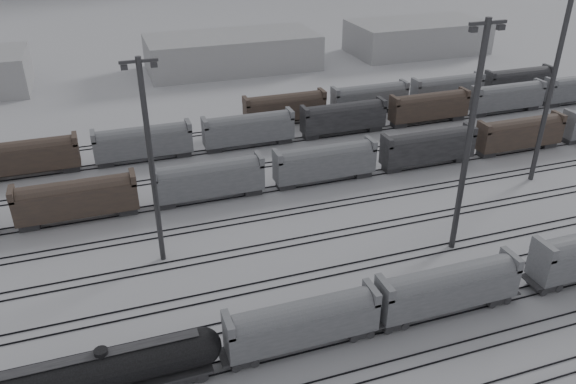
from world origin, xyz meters
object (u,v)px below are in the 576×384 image
object	(u,v)px
hopper_car_a	(303,321)
tank_car_b	(105,371)
light_mast_c	(469,137)
hopper_car_b	(448,286)

from	to	relation	value
hopper_car_a	tank_car_b	bearing A→B (deg)	180.00
light_mast_c	hopper_car_b	bearing A→B (deg)	-126.78
hopper_car_a	light_mast_c	world-z (taller)	light_mast_c
tank_car_b	hopper_car_a	distance (m)	17.24
tank_car_b	hopper_car_b	world-z (taller)	hopper_car_b
hopper_car_b	light_mast_c	distance (m)	16.58
hopper_car_b	light_mast_c	size ratio (longest dim) A/B	0.56
hopper_car_a	hopper_car_b	size ratio (longest dim) A/B	0.96
tank_car_b	hopper_car_b	xyz separation A→B (m)	(32.45, 0.00, 0.50)
tank_car_b	hopper_car_b	bearing A→B (deg)	0.00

